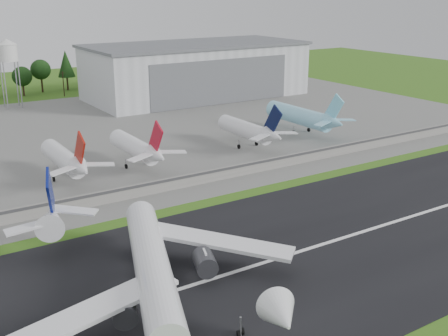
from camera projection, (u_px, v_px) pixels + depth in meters
ground at (298, 286)px, 97.76m from camera, size 600.00×600.00×0.00m
runway at (264, 263)px, 105.76m from camera, size 320.00×60.00×0.10m
runway_centerline at (264, 263)px, 105.74m from camera, size 220.00×1.00×0.02m
apron at (74, 138)px, 193.88m from camera, size 320.00×150.00×0.10m
blast_fence at (157, 187)px, 141.26m from camera, size 240.00×0.61×3.50m
hangar_east at (196, 70)px, 264.63m from camera, size 102.00×47.00×25.20m
water_tower at (7, 50)px, 235.90m from camera, size 8.40×8.40×29.40m
utility_poles at (17, 101)px, 257.99m from camera, size 230.00×3.00×12.00m
treeline at (10, 96)px, 270.01m from camera, size 320.00×16.00×22.00m
main_airliner at (154, 273)px, 92.17m from camera, size 53.83×57.48×18.17m
parked_jet_red_a at (67, 160)px, 149.06m from camera, size 7.36×31.29×16.44m
parked_jet_red_b at (139, 148)px, 159.77m from camera, size 7.36×31.29×16.47m
parked_jet_navy at (251, 130)px, 179.89m from camera, size 7.36×31.29×16.48m
parked_jet_skyblue at (305, 117)px, 197.68m from camera, size 7.36×37.29×16.88m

